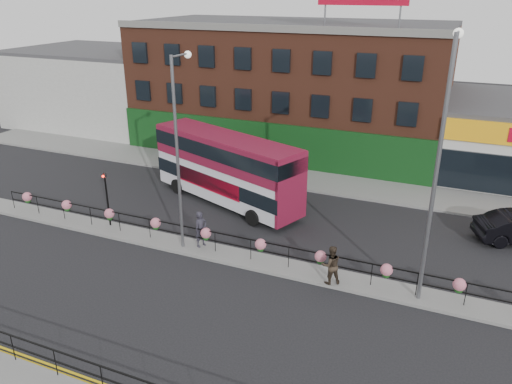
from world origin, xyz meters
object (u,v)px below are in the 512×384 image
at_px(pedestrian_a, 201,229).
at_px(lamp_column_east, 440,152).
at_px(double_decker_bus, 227,163).
at_px(lamp_column_west, 179,138).
at_px(pedestrian_b, 331,265).

height_order(pedestrian_a, lamp_column_east, lamp_column_east).
bearing_deg(double_decker_bus, lamp_column_west, -84.98).
distance_m(pedestrian_b, lamp_column_west, 9.46).
relative_size(double_decker_bus, pedestrian_a, 5.69).
height_order(pedestrian_a, lamp_column_west, lamp_column_west).
bearing_deg(lamp_column_west, lamp_column_east, 0.07).
distance_m(double_decker_bus, pedestrian_b, 11.08).
bearing_deg(lamp_column_west, double_decker_bus, 95.02).
xyz_separation_m(pedestrian_a, lamp_column_east, (11.09, -0.16, 5.67)).
height_order(lamp_column_west, lamp_column_east, lamp_column_east).
xyz_separation_m(double_decker_bus, pedestrian_a, (1.42, -5.97, -1.59)).
distance_m(lamp_column_west, lamp_column_east, 11.99).
relative_size(pedestrian_b, lamp_column_west, 0.19).
bearing_deg(pedestrian_b, pedestrian_a, -38.02).
bearing_deg(pedestrian_b, double_decker_bus, -69.84).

